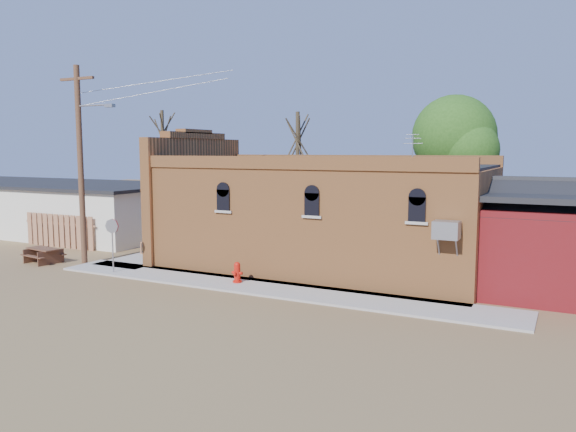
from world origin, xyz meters
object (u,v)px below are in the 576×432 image
at_px(stop_sign, 112,231).
at_px(picnic_table, 43,253).
at_px(utility_pole, 81,160).
at_px(trash_barrel, 168,250).
at_px(brick_bar, 317,215).
at_px(fire_hydrant, 237,272).

bearing_deg(stop_sign, picnic_table, -170.70).
distance_m(utility_pole, trash_barrel, 5.69).
distance_m(brick_bar, trash_barrel, 7.41).
height_order(stop_sign, trash_barrel, stop_sign).
bearing_deg(brick_bar, trash_barrel, -165.13).
distance_m(utility_pole, picnic_table, 4.78).
distance_m(stop_sign, trash_barrel, 3.68).
relative_size(utility_pole, stop_sign, 3.94).
bearing_deg(stop_sign, trash_barrel, 99.75).
distance_m(brick_bar, utility_pole, 10.96).
distance_m(fire_hydrant, stop_sign, 5.92).
xyz_separation_m(fire_hydrant, stop_sign, (-5.71, -0.78, 1.35)).
xyz_separation_m(fire_hydrant, picnic_table, (-10.31, -0.51, -0.02)).
relative_size(stop_sign, trash_barrel, 2.70).
bearing_deg(picnic_table, fire_hydrant, 11.32).
height_order(brick_bar, fire_hydrant, brick_bar).
xyz_separation_m(trash_barrel, picnic_table, (-4.78, -3.15, -0.04)).
distance_m(utility_pole, fire_hydrant, 9.41).
xyz_separation_m(utility_pole, trash_barrel, (2.84, 2.45, -4.27)).
bearing_deg(brick_bar, picnic_table, -156.92).
xyz_separation_m(brick_bar, picnic_table, (-11.72, -4.99, -1.88)).
height_order(utility_pole, trash_barrel, utility_pole).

